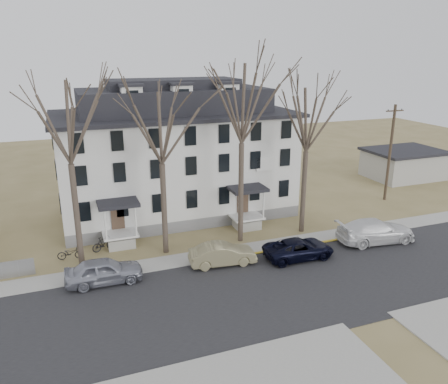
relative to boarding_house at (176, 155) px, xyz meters
name	(u,v)px	position (x,y,z in m)	size (l,w,h in m)	color
ground	(288,307)	(2.00, -17.95, -5.38)	(120.00, 120.00, 0.00)	olive
main_road	(273,291)	(2.00, -15.95, -5.38)	(120.00, 10.00, 0.04)	#27272A
far_sidewalk	(237,251)	(2.00, -9.95, -5.38)	(120.00, 2.00, 0.08)	#A09F97
yellow_curb	(302,246)	(7.00, -10.85, -5.38)	(14.00, 0.25, 0.06)	gold
boarding_house	(176,155)	(0.00, 0.00, 0.00)	(20.80, 12.36, 12.05)	slate
distant_building	(403,164)	(28.00, 2.05, -3.70)	(8.50, 6.50, 3.35)	#A09F97
tree_far_left	(66,117)	(-9.00, -8.15, 4.96)	(8.40, 8.40, 13.72)	#473B31
tree_mid_left	(160,123)	(-3.00, -8.15, 4.22)	(7.80, 7.80, 12.74)	#473B31
tree_center	(242,98)	(3.00, -8.15, 5.71)	(9.00, 9.00, 14.70)	#473B31
tree_mid_right	(308,115)	(8.50, -8.15, 4.22)	(7.80, 7.80, 12.74)	#473B31
utility_pole_far	(390,152)	(20.50, -3.95, -0.47)	(2.00, 0.28, 9.50)	#3D3023
car_silver	(104,271)	(-7.76, -11.30, -4.55)	(1.96, 4.87, 1.66)	#9699A7
car_tan	(222,255)	(0.25, -11.54, -4.61)	(1.62, 4.64, 1.53)	#8A825C
car_navy	(299,249)	(5.75, -12.50, -4.67)	(2.36, 5.11, 1.42)	black
car_white	(376,231)	(12.79, -12.10, -4.48)	(2.52, 6.21, 1.80)	white
bicycle_left	(70,254)	(-9.70, -7.02, -4.91)	(0.63, 1.80, 0.94)	black
bicycle_right	(104,244)	(-7.30, -6.36, -4.83)	(0.52, 1.84, 1.11)	black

